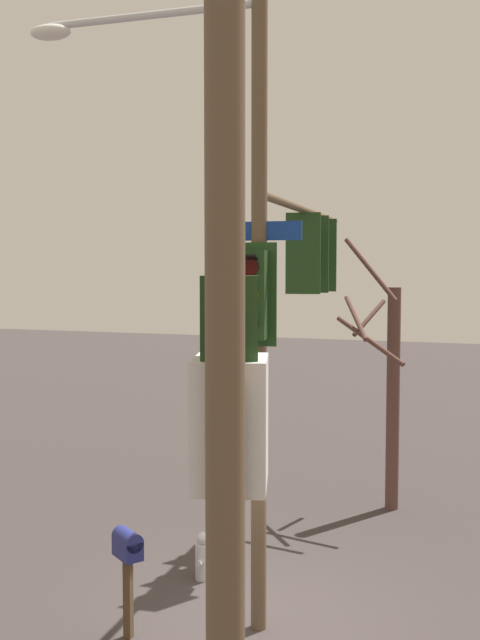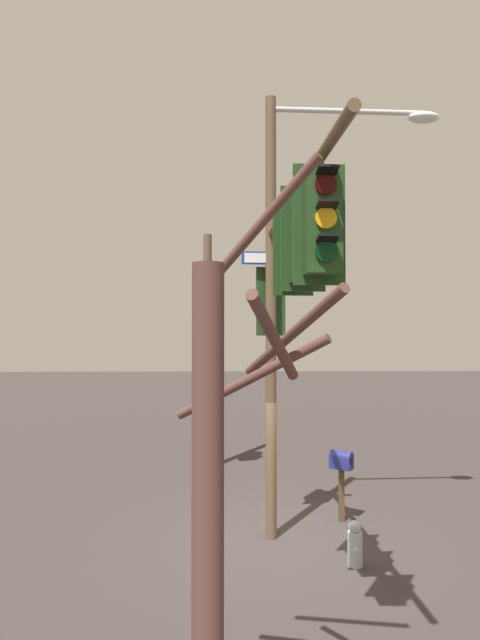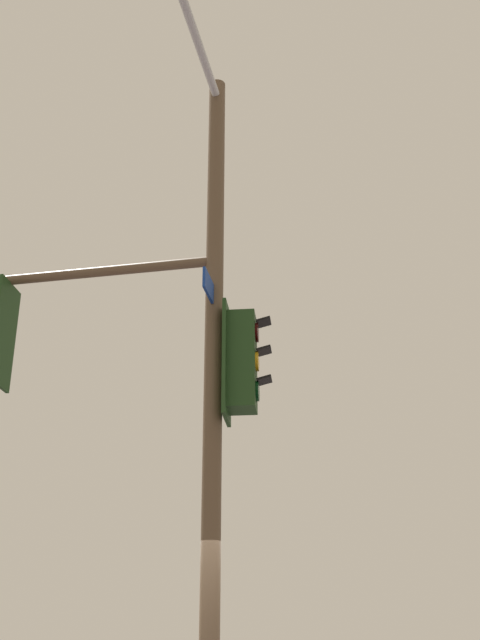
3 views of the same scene
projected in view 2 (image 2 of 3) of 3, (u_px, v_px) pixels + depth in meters
The scene contains 6 objects.
ground_plane at pixel (274, 542), 9.34m from camera, with size 80.00×80.00×0.00m, color #383130.
main_signal_pole_assembly at pixel (293, 264), 8.06m from camera, with size 6.13×3.81×8.22m.
secondary_pole_assembly at pixel (209, 341), 14.25m from camera, with size 0.88×0.62×6.54m.
fire_hydrant at pixel (355, 545), 8.40m from camera, with size 0.38×0.24×0.73m.
mailbox at pixel (341, 466), 10.39m from camera, with size 0.45×0.50×1.41m.
bare_tree_behind_pole at pixel (217, 503), 4.12m from camera, with size 1.83×1.43×5.32m.
Camera 2 is at (9.41, -0.84, 3.82)m, focal length 28.98 mm.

